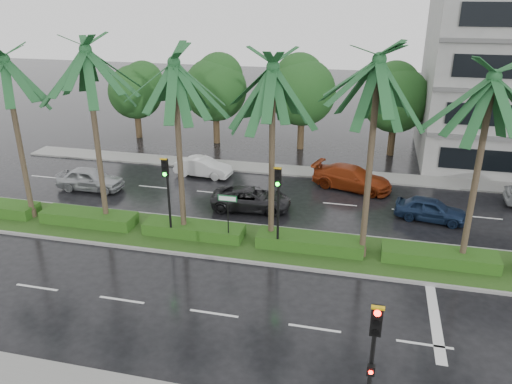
% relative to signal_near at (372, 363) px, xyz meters
% --- Properties ---
extents(ground, '(120.00, 120.00, 0.00)m').
position_rel_signal_near_xyz_m(ground, '(-6.00, 9.39, -2.50)').
color(ground, black).
rests_on(ground, ground).
extents(far_sidewalk, '(40.00, 2.00, 0.12)m').
position_rel_signal_near_xyz_m(far_sidewalk, '(-6.00, 21.39, -2.44)').
color(far_sidewalk, gray).
rests_on(far_sidewalk, ground).
extents(median, '(36.00, 4.00, 0.15)m').
position_rel_signal_near_xyz_m(median, '(-6.00, 10.39, -2.42)').
color(median, gray).
rests_on(median, ground).
extents(hedge, '(35.20, 1.40, 0.60)m').
position_rel_signal_near_xyz_m(hedge, '(-6.00, 10.39, -2.05)').
color(hedge, '#1F4112').
rests_on(hedge, median).
extents(lane_markings, '(34.00, 13.06, 0.01)m').
position_rel_signal_near_xyz_m(lane_markings, '(-2.96, 8.96, -2.50)').
color(lane_markings, silver).
rests_on(lane_markings, ground).
extents(palm_row, '(26.30, 4.20, 9.93)m').
position_rel_signal_near_xyz_m(palm_row, '(-7.25, 10.41, 5.74)').
color(palm_row, '#403424').
rests_on(palm_row, median).
extents(signal_near, '(0.34, 0.45, 4.36)m').
position_rel_signal_near_xyz_m(signal_near, '(0.00, 0.00, 0.00)').
color(signal_near, black).
rests_on(signal_near, near_sidewalk).
extents(signal_median_left, '(0.34, 0.42, 4.36)m').
position_rel_signal_near_xyz_m(signal_median_left, '(-10.00, 9.69, 0.49)').
color(signal_median_left, black).
rests_on(signal_median_left, median).
extents(signal_median_right, '(0.34, 0.42, 4.36)m').
position_rel_signal_near_xyz_m(signal_median_right, '(-4.50, 9.69, 0.49)').
color(signal_median_right, black).
rests_on(signal_median_right, median).
extents(street_sign, '(0.95, 0.09, 2.60)m').
position_rel_signal_near_xyz_m(street_sign, '(-7.00, 9.87, -0.38)').
color(street_sign, black).
rests_on(street_sign, median).
extents(bg_trees, '(32.88, 5.30, 7.65)m').
position_rel_signal_near_xyz_m(bg_trees, '(-4.78, 26.98, 2.17)').
color(bg_trees, '#3E321C').
rests_on(bg_trees, ground).
extents(car_silver, '(1.76, 4.25, 1.44)m').
position_rel_signal_near_xyz_m(car_silver, '(-17.67, 15.09, -1.78)').
color(car_silver, '#A0A3A7').
rests_on(car_silver, ground).
extents(car_white, '(1.72, 4.01, 1.28)m').
position_rel_signal_near_xyz_m(car_white, '(-11.50, 19.10, -1.86)').
color(car_white, silver).
rests_on(car_white, ground).
extents(car_darkgrey, '(2.56, 4.78, 1.28)m').
position_rel_signal_near_xyz_m(car_darkgrey, '(-7.00, 14.56, -1.87)').
color(car_darkgrey, black).
rests_on(car_darkgrey, ground).
extents(car_red, '(3.39, 5.43, 1.47)m').
position_rel_signal_near_xyz_m(car_red, '(-1.50, 19.13, -1.77)').
color(car_red, maroon).
rests_on(car_red, ground).
extents(car_blue, '(2.15, 4.00, 1.29)m').
position_rel_signal_near_xyz_m(car_blue, '(3.00, 15.39, -1.86)').
color(car_blue, '#162644').
rests_on(car_blue, ground).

